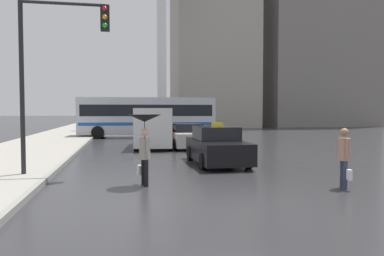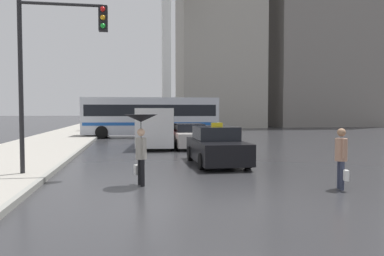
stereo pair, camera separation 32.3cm
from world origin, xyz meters
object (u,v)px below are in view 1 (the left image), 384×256
ambulance_van (154,126)px  traffic_light (56,52)px  taxi (217,147)px  monument_cross (161,18)px  sedan_red (187,136)px  pedestrian_with_umbrella (145,130)px  pedestrian_man (344,154)px  city_bus (147,115)px

ambulance_van → traffic_light: bearing=73.8°
taxi → monument_cross: size_ratio=0.20×
sedan_red → pedestrian_with_umbrella: 11.05m
traffic_light → monument_cross: 29.56m
pedestrian_man → traffic_light: 9.05m
ambulance_van → pedestrian_with_umbrella: 11.19m
sedan_red → pedestrian_with_umbrella: size_ratio=2.22×
ambulance_van → pedestrian_man: 13.17m
ambulance_van → monument_cross: monument_cross is taller
sedan_red → ambulance_van: (-1.86, 0.54, 0.61)m
sedan_red → city_bus: bearing=-79.0°
ambulance_van → monument_cross: 21.44m
taxi → city_bus: bearing=-83.5°
city_bus → traffic_light: (-3.92, -17.71, 2.20)m
taxi → traffic_light: size_ratio=0.74×
sedan_red → pedestrian_man: bearing=100.9°
taxi → pedestrian_with_umbrella: bearing=51.4°
taxi → sedan_red: 6.72m
taxi → pedestrian_man: size_ratio=2.57×
sedan_red → monument_cross: size_ratio=0.21×
traffic_light → sedan_red: bearing=57.3°
sedan_red → monument_cross: (0.48, 18.98, 11.30)m
monument_cross → taxi: bearing=-91.0°
ambulance_van → pedestrian_man: bearing=114.3°
city_bus → pedestrian_with_umbrella: (-1.30, -19.48, -0.18)m
traffic_light → monument_cross: monument_cross is taller
ambulance_van → pedestrian_with_umbrella: size_ratio=2.63×
ambulance_van → pedestrian_man: (4.16, -12.49, -0.30)m
taxi → city_bus: city_bus is taller
city_bus → pedestrian_with_umbrella: size_ratio=5.33×
traffic_light → taxi: bearing=20.1°
city_bus → pedestrian_man: 21.24m
city_bus → traffic_light: 18.27m
taxi → ambulance_van: 7.53m
taxi → ambulance_van: ambulance_van is taller
traffic_light → city_bus: bearing=77.5°
city_bus → taxi: bearing=-170.3°
city_bus → pedestrian_man: bearing=-165.9°
pedestrian_with_umbrella → traffic_light: (-2.62, 1.77, 2.38)m
sedan_red → pedestrian_man: pedestrian_man is taller
taxi → ambulance_van: (-1.92, 7.26, 0.57)m
taxi → traffic_light: (-5.70, -2.09, 3.27)m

